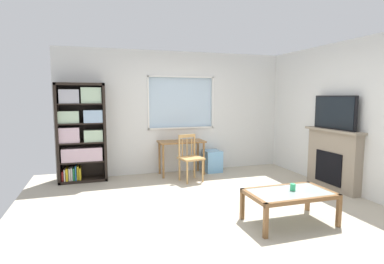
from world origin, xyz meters
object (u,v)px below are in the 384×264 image
object	(u,v)px
bookshelf	(81,130)
sippy_cup	(293,187)
wooden_chair	(190,157)
desk_under_window	(181,146)
fireplace	(333,159)
tv	(335,112)
plastic_drawer_unit	(212,161)
coffee_table	(289,196)

from	to	relation	value
bookshelf	sippy_cup	world-z (taller)	bookshelf
wooden_chair	bookshelf	bearing A→B (deg)	162.75
desk_under_window	fireplace	world-z (taller)	fireplace
bookshelf	fireplace	xyz separation A→B (m)	(4.28, -1.87, -0.46)
tv	bookshelf	bearing A→B (deg)	156.25
desk_under_window	plastic_drawer_unit	world-z (taller)	desk_under_window
bookshelf	coffee_table	distance (m)	3.99
fireplace	coffee_table	xyz separation A→B (m)	(-1.65, -1.07, -0.17)
sippy_cup	tv	bearing A→B (deg)	33.63
wooden_chair	coffee_table	world-z (taller)	wooden_chair
tv	coffee_table	size ratio (longest dim) A/B	0.86
bookshelf	coffee_table	xyz separation A→B (m)	(2.63, -2.94, -0.63)
plastic_drawer_unit	sippy_cup	world-z (taller)	sippy_cup
bookshelf	wooden_chair	world-z (taller)	bookshelf
fireplace	bookshelf	bearing A→B (deg)	156.34
plastic_drawer_unit	bookshelf	bearing A→B (deg)	178.80
plastic_drawer_unit	fireplace	size ratio (longest dim) A/B	0.38
desk_under_window	tv	size ratio (longest dim) A/B	1.02
wooden_chair	desk_under_window	bearing A→B (deg)	93.27
plastic_drawer_unit	coffee_table	world-z (taller)	plastic_drawer_unit
coffee_table	wooden_chair	bearing A→B (deg)	105.16
plastic_drawer_unit	tv	bearing A→B (deg)	-49.14
sippy_cup	coffee_table	bearing A→B (deg)	-159.02
wooden_chair	sippy_cup	world-z (taller)	wooden_chair
bookshelf	fireplace	bearing A→B (deg)	-23.66
fireplace	sippy_cup	size ratio (longest dim) A/B	13.61
fireplace	coffee_table	world-z (taller)	fireplace
desk_under_window	wooden_chair	size ratio (longest dim) A/B	1.07
wooden_chair	coffee_table	bearing A→B (deg)	-74.84
wooden_chair	tv	size ratio (longest dim) A/B	0.95
desk_under_window	coffee_table	bearing A→B (deg)	-76.93
bookshelf	plastic_drawer_unit	distance (m)	2.79
desk_under_window	tv	bearing A→B (deg)	-37.69
bookshelf	coffee_table	bearing A→B (deg)	-48.20
desk_under_window	plastic_drawer_unit	bearing A→B (deg)	4.00
desk_under_window	coffee_table	world-z (taller)	desk_under_window
desk_under_window	plastic_drawer_unit	xyz separation A→B (m)	(0.72, 0.05, -0.37)
plastic_drawer_unit	coffee_table	xyz separation A→B (m)	(-0.06, -2.88, 0.13)
tv	sippy_cup	size ratio (longest dim) A/B	10.48
coffee_table	sippy_cup	xyz separation A→B (m)	(0.06, 0.02, 0.10)
fireplace	sippy_cup	xyz separation A→B (m)	(-1.58, -1.04, -0.07)
desk_under_window	coffee_table	xyz separation A→B (m)	(0.66, -2.83, -0.24)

